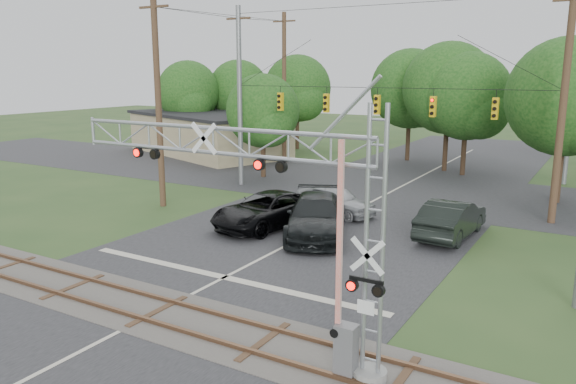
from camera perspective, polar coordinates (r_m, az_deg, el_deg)
The scene contains 14 objects.
ground at distance 17.37m, azimuth -17.75°, elevation -13.92°, with size 160.00×160.00×0.00m, color #2C4620.
road_main at distance 24.58m, azimuth -0.11°, elevation -5.47°, with size 14.00×90.00×0.02m, color #242426.
road_cross at distance 36.93m, azimuth 11.05°, elevation 0.33°, with size 90.00×12.00×0.02m, color #242426.
railroad_track at distance 18.60m, azimuth -13.08°, elevation -11.74°, with size 90.00×3.20×0.17m.
crossing_gantry at distance 14.36m, azimuth -1.99°, elevation -1.06°, with size 9.84×0.87×6.80m.
traffic_signal_span at distance 32.13m, azimuth 10.61°, elevation 8.90°, with size 19.34×0.36×11.50m.
pickup_black at distance 27.36m, azimuth -2.13°, elevation -1.85°, with size 2.77×6.00×1.67m, color black.
car_dark at distance 25.89m, azimuth 2.88°, elevation -2.47°, with size 2.59×6.36×1.85m, color black.
sedan_silver at distance 29.73m, azimuth 4.84°, elevation -0.87°, with size 1.82×4.51×1.54m, color gray.
suv_dark at distance 26.76m, azimuth 16.24°, elevation -2.59°, with size 1.83×5.26×1.73m, color black.
commercial_building at distance 52.06m, azimuth -8.18°, elevation 5.93°, with size 17.84×13.15×3.73m.
streetlight at distance 37.73m, azimuth 26.06°, elevation 6.50°, with size 2.16×0.22×8.09m.
utility_poles at distance 35.36m, azimuth 14.83°, elevation 9.68°, with size 25.11×26.47×12.97m.
treeline at distance 45.28m, azimuth 16.59°, elevation 9.61°, with size 53.07×23.08×9.88m.
Camera 1 is at (11.96, -10.13, 7.49)m, focal length 35.00 mm.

